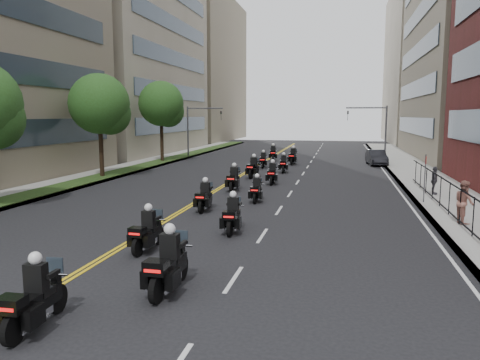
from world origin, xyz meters
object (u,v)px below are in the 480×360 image
Objects in this scene: motorcycle_1 at (168,266)px; motorcycle_3 at (233,216)px; motorcycle_12 at (273,154)px; pedestrian_c at (434,180)px; motorcycle_9 at (284,165)px; motorcycle_11 at (293,157)px; motorcycle_5 at (257,191)px; motorcycle_4 at (205,198)px; motorcycle_0 at (34,300)px; motorcycle_2 at (147,232)px; motorcycle_7 at (272,174)px; parked_sedan at (376,158)px; motorcycle_6 at (234,180)px; motorcycle_8 at (253,168)px; motorcycle_10 at (263,161)px; pedestrian_b at (464,202)px.

motorcycle_1 is 6.58m from motorcycle_3.
motorcycle_1 reaches higher than motorcycle_3.
motorcycle_12 reaches higher than pedestrian_c.
motorcycle_9 is 0.91× the size of motorcycle_11.
motorcycle_5 is 0.93× the size of motorcycle_9.
motorcycle_1 is at bearing -80.31° from motorcycle_4.
motorcycle_0 is 1.05× the size of motorcycle_2.
motorcycle_1 is at bearing -55.31° from motorcycle_2.
motorcycle_2 is 0.92× the size of motorcycle_12.
parked_sedan is at bearing 58.93° from motorcycle_7.
motorcycle_4 is 6.30m from motorcycle_6.
motorcycle_0 reaches higher than parked_sedan.
motorcycle_11 is (-0.03, 19.75, 0.11)m from motorcycle_5.
motorcycle_11 is 0.57× the size of parked_sedan.
motorcycle_9 is (1.89, 9.93, -0.04)m from motorcycle_6.
motorcycle_1 reaches higher than parked_sedan.
motorcycle_11 reaches higher than motorcycle_12.
motorcycle_7 reaches higher than motorcycle_5.
motorcycle_6 reaches higher than motorcycle_9.
motorcycle_1 is at bearing -84.41° from motorcycle_6.
motorcycle_2 is 1.00× the size of motorcycle_4.
motorcycle_8 is (-2.21, 16.39, 0.05)m from motorcycle_3.
motorcycle_4 is 0.92× the size of motorcycle_8.
motorcycle_8 is 1.51× the size of pedestrian_c.
motorcycle_3 reaches higher than motorcycle_10.
pedestrian_b is at bearing -6.17° from motorcycle_4.
motorcycle_8 is 4.14m from motorcycle_9.
motorcycle_10 is at bearing 89.81° from motorcycle_6.
motorcycle_4 and motorcycle_9 have the same top height.
motorcycle_3 is at bearing -87.77° from motorcycle_10.
motorcycle_10 is at bearing 93.10° from motorcycle_3.
motorcycle_3 is 28.67m from parked_sedan.
pedestrian_b is at bearing -45.07° from motorcycle_8.
motorcycle_12 is (-0.35, 39.07, 0.03)m from motorcycle_0.
parked_sedan is 2.36× the size of pedestrian_b.
motorcycle_1 is 16.88m from motorcycle_6.
motorcycle_6 is 13.62m from pedestrian_b.
pedestrian_c reaches higher than motorcycle_9.
pedestrian_c is at bearing 19.14° from motorcycle_5.
motorcycle_1 is 1.06× the size of motorcycle_6.
motorcycle_11 is at bearing 81.49° from motorcycle_6.
motorcycle_9 is at bearing 81.67° from motorcycle_4.
motorcycle_3 is 1.40× the size of pedestrian_c.
motorcycle_4 is 19.26m from motorcycle_10.
motorcycle_5 is at bearing -60.39° from motorcycle_6.
motorcycle_3 is 0.93× the size of motorcycle_8.
motorcycle_8 is 17.66m from pedestrian_b.
pedestrian_b reaches higher than motorcycle_10.
pedestrian_b is at bearing 14.46° from motorcycle_3.
motorcycle_11 is (2.02, 16.35, 0.03)m from motorcycle_6.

